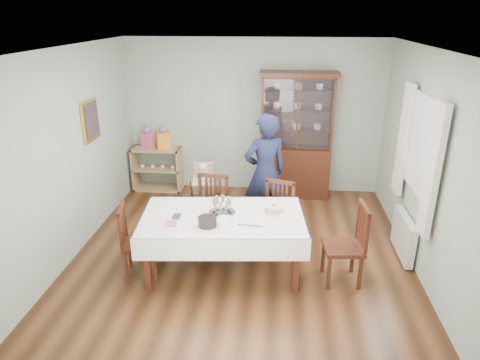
# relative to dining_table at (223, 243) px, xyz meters

# --- Properties ---
(floor) EXTENTS (5.00, 5.00, 0.00)m
(floor) POSITION_rel_dining_table_xyz_m (0.20, 0.25, -0.38)
(floor) COLOR #593319
(floor) RESTS_ON ground
(room_shell) EXTENTS (5.00, 5.00, 5.00)m
(room_shell) POSITION_rel_dining_table_xyz_m (0.20, 0.79, 1.32)
(room_shell) COLOR #9EAA99
(room_shell) RESTS_ON floor
(dining_table) EXTENTS (2.10, 1.33, 0.76)m
(dining_table) POSITION_rel_dining_table_xyz_m (0.00, 0.00, 0.00)
(dining_table) COLOR #451D11
(dining_table) RESTS_ON floor
(china_cabinet) EXTENTS (1.30, 0.48, 2.18)m
(china_cabinet) POSITION_rel_dining_table_xyz_m (0.95, 2.51, 0.74)
(china_cabinet) COLOR #451D11
(china_cabinet) RESTS_ON floor
(sideboard) EXTENTS (0.90, 0.38, 0.80)m
(sideboard) POSITION_rel_dining_table_xyz_m (-1.55, 2.53, 0.02)
(sideboard) COLOR tan
(sideboard) RESTS_ON floor
(picture_frame) EXTENTS (0.04, 0.48, 0.58)m
(picture_frame) POSITION_rel_dining_table_xyz_m (-2.02, 1.05, 1.27)
(picture_frame) COLOR gold
(picture_frame) RESTS_ON room_shell
(window) EXTENTS (0.04, 1.02, 1.22)m
(window) POSITION_rel_dining_table_xyz_m (2.42, 0.55, 1.17)
(window) COLOR white
(window) RESTS_ON room_shell
(curtain_left) EXTENTS (0.07, 0.30, 1.55)m
(curtain_left) POSITION_rel_dining_table_xyz_m (2.36, -0.07, 1.07)
(curtain_left) COLOR silver
(curtain_left) RESTS_ON room_shell
(curtain_right) EXTENTS (0.07, 0.30, 1.55)m
(curtain_right) POSITION_rel_dining_table_xyz_m (2.36, 1.17, 1.07)
(curtain_right) COLOR silver
(curtain_right) RESTS_ON room_shell
(radiator) EXTENTS (0.10, 0.80, 0.55)m
(radiator) POSITION_rel_dining_table_xyz_m (2.36, 0.55, -0.08)
(radiator) COLOR white
(radiator) RESTS_ON floor
(chair_far_left) EXTENTS (0.51, 0.51, 1.00)m
(chair_far_left) POSITION_rel_dining_table_xyz_m (-0.26, 0.59, -0.09)
(chair_far_left) COLOR #451D11
(chair_far_left) RESTS_ON floor
(chair_far_right) EXTENTS (0.54, 0.54, 0.96)m
(chair_far_right) POSITION_rel_dining_table_xyz_m (0.65, 0.56, -0.10)
(chair_far_right) COLOR #451D11
(chair_far_right) RESTS_ON floor
(chair_end_left) EXTENTS (0.50, 0.50, 0.94)m
(chair_end_left) POSITION_rel_dining_table_xyz_m (-1.02, -0.20, -0.10)
(chair_end_left) COLOR #451D11
(chair_end_left) RESTS_ON floor
(chair_end_right) EXTENTS (0.49, 0.49, 1.01)m
(chair_end_right) POSITION_rel_dining_table_xyz_m (1.48, -0.11, -0.08)
(chair_end_right) COLOR #451D11
(chair_end_right) RESTS_ON floor
(woman) EXTENTS (0.76, 0.64, 1.78)m
(woman) POSITION_rel_dining_table_xyz_m (0.47, 1.18, 0.50)
(woman) COLOR black
(woman) RESTS_ON floor
(high_chair) EXTENTS (0.46, 0.46, 0.94)m
(high_chair) POSITION_rel_dining_table_xyz_m (-0.48, 1.39, -0.02)
(high_chair) COLOR black
(high_chair) RESTS_ON floor
(champagne_tray) EXTENTS (0.33, 0.33, 0.20)m
(champagne_tray) POSITION_rel_dining_table_xyz_m (-0.02, 0.07, 0.44)
(champagne_tray) COLOR silver
(champagne_tray) RESTS_ON dining_table
(birthday_cake) EXTENTS (0.26, 0.26, 0.18)m
(birthday_cake) POSITION_rel_dining_table_xyz_m (0.62, 0.14, 0.42)
(birthday_cake) COLOR white
(birthday_cake) RESTS_ON dining_table
(plate_stack_dark) EXTENTS (0.29, 0.29, 0.11)m
(plate_stack_dark) POSITION_rel_dining_table_xyz_m (-0.14, -0.27, 0.43)
(plate_stack_dark) COLOR black
(plate_stack_dark) RESTS_ON dining_table
(plate_stack_white) EXTENTS (0.26, 0.26, 0.09)m
(plate_stack_white) POSITION_rel_dining_table_xyz_m (0.05, -0.24, 0.42)
(plate_stack_white) COLOR white
(plate_stack_white) RESTS_ON dining_table
(napkin_stack) EXTENTS (0.16, 0.16, 0.02)m
(napkin_stack) POSITION_rel_dining_table_xyz_m (-0.58, -0.28, 0.38)
(napkin_stack) COLOR #DB5179
(napkin_stack) RESTS_ON dining_table
(cutlery) EXTENTS (0.12, 0.18, 0.01)m
(cutlery) POSITION_rel_dining_table_xyz_m (-0.60, -0.08, 0.38)
(cutlery) COLOR silver
(cutlery) RESTS_ON dining_table
(cake_knife) EXTENTS (0.30, 0.06, 0.01)m
(cake_knife) POSITION_rel_dining_table_xyz_m (0.35, -0.24, 0.38)
(cake_knife) COLOR silver
(cake_knife) RESTS_ON dining_table
(gift_bag_pink) EXTENTS (0.24, 0.20, 0.38)m
(gift_bag_pink) POSITION_rel_dining_table_xyz_m (-1.69, 2.51, 0.59)
(gift_bag_pink) COLOR #DB5179
(gift_bag_pink) RESTS_ON sideboard
(gift_bag_orange) EXTENTS (0.27, 0.23, 0.42)m
(gift_bag_orange) POSITION_rel_dining_table_xyz_m (-1.39, 2.51, 0.60)
(gift_bag_orange) COLOR orange
(gift_bag_orange) RESTS_ON sideboard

